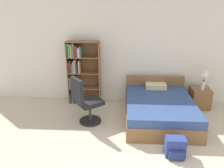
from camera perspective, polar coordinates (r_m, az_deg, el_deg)
wall_back at (r=5.67m, az=7.22°, el=8.12°), size 9.00×0.06×2.60m
bookshelf at (r=5.64m, az=-8.45°, el=3.16°), size 0.82×0.30×1.62m
bed at (r=5.08m, az=12.10°, el=-6.16°), size 1.48×1.92×0.74m
office_chair at (r=4.69m, az=-6.94°, el=-4.65°), size 0.72×0.71×1.07m
nightstand at (r=5.92m, az=21.89°, el=-3.33°), size 0.45×0.50×0.51m
table_lamp at (r=5.76m, az=23.16°, el=2.56°), size 0.21×0.21×0.48m
water_bottle at (r=5.68m, az=22.66°, el=-0.32°), size 0.08×0.08×0.25m
backpack_blue at (r=4.02m, az=16.18°, el=-15.64°), size 0.33×0.29×0.34m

